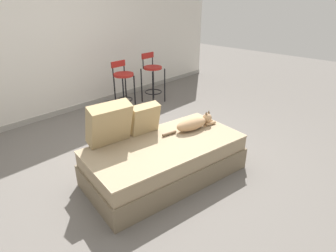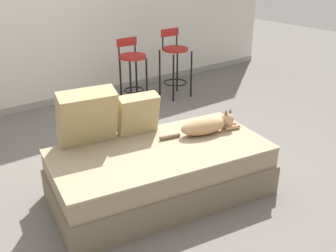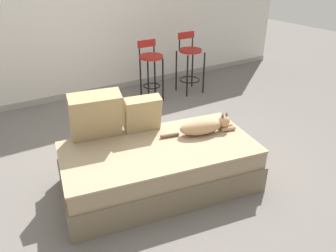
# 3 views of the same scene
# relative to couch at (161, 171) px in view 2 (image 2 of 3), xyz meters

# --- Properties ---
(ground_plane) EXTENTS (16.00, 16.00, 0.00)m
(ground_plane) POSITION_rel_couch_xyz_m (0.00, 0.40, -0.22)
(ground_plane) COLOR #66605B
(ground_plane) RESTS_ON ground
(wall_back_panel) EXTENTS (8.00, 0.10, 2.60)m
(wall_back_panel) POSITION_rel_couch_xyz_m (0.00, 2.65, 1.08)
(wall_back_panel) COLOR silver
(wall_back_panel) RESTS_ON ground
(wall_baseboard_trim) EXTENTS (8.00, 0.02, 0.09)m
(wall_baseboard_trim) POSITION_rel_couch_xyz_m (0.00, 2.60, -0.17)
(wall_baseboard_trim) COLOR gray
(wall_baseboard_trim) RESTS_ON ground
(couch) EXTENTS (1.87, 1.16, 0.43)m
(couch) POSITION_rel_couch_xyz_m (0.00, 0.00, 0.00)
(couch) COLOR #766750
(couch) RESTS_ON ground
(throw_pillow_corner) EXTENTS (0.49, 0.36, 0.48)m
(throw_pillow_corner) POSITION_rel_couch_xyz_m (-0.42, 0.42, 0.45)
(throw_pillow_corner) COLOR tan
(throw_pillow_corner) RESTS_ON couch
(throw_pillow_middle) EXTENTS (0.37, 0.25, 0.36)m
(throw_pillow_middle) POSITION_rel_couch_xyz_m (0.01, 0.34, 0.39)
(throw_pillow_middle) COLOR tan
(throw_pillow_middle) RESTS_ON couch
(cat) EXTENTS (0.73, 0.26, 0.19)m
(cat) POSITION_rel_couch_xyz_m (0.48, -0.01, 0.29)
(cat) COLOR tan
(cat) RESTS_ON couch
(bar_stool_near_window) EXTENTS (0.34, 0.34, 0.88)m
(bar_stool_near_window) POSITION_rel_couch_xyz_m (0.94, 1.90, 0.34)
(bar_stool_near_window) COLOR black
(bar_stool_near_window) RESTS_ON ground
(bar_stool_by_doorway) EXTENTS (0.34, 0.34, 0.92)m
(bar_stool_by_doorway) POSITION_rel_couch_xyz_m (1.63, 1.90, 0.31)
(bar_stool_by_doorway) COLOR black
(bar_stool_by_doorway) RESTS_ON ground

